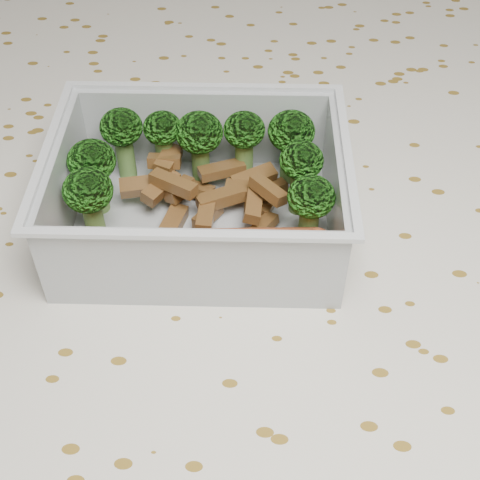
{
  "coord_description": "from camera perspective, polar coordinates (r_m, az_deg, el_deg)",
  "views": [
    {
      "loc": [
        0.01,
        -0.3,
        1.09
      ],
      "look_at": [
        -0.01,
        -0.0,
        0.78
      ],
      "focal_mm": 50.0,
      "sensor_mm": 36.0,
      "label": 1
    }
  ],
  "objects": [
    {
      "name": "meat_pile",
      "position": [
        0.47,
        -2.43,
        4.13
      ],
      "size": [
        0.12,
        0.08,
        0.03
      ],
      "color": "brown",
      "rests_on": "lunch_container"
    },
    {
      "name": "lunch_container",
      "position": [
        0.45,
        -3.47,
        3.21
      ],
      "size": [
        0.2,
        0.16,
        0.07
      ],
      "color": "silver",
      "rests_on": "tablecloth"
    },
    {
      "name": "broccoli_florets",
      "position": [
        0.46,
        -3.43,
        7.18
      ],
      "size": [
        0.18,
        0.1,
        0.06
      ],
      "color": "#608C3F",
      "rests_on": "lunch_container"
    },
    {
      "name": "dining_table",
      "position": [
        0.52,
        0.68,
        -8.63
      ],
      "size": [
        1.4,
        0.9,
        0.75
      ],
      "color": "brown",
      "rests_on": "ground"
    },
    {
      "name": "sausage",
      "position": [
        0.43,
        -3.24,
        -0.87
      ],
      "size": [
        0.17,
        0.04,
        0.03
      ],
      "color": "#C75A31",
      "rests_on": "lunch_container"
    },
    {
      "name": "tablecloth",
      "position": [
        0.48,
        0.74,
        -5.11
      ],
      "size": [
        1.46,
        0.96,
        0.19
      ],
      "color": "silver",
      "rests_on": "dining_table"
    }
  ]
}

